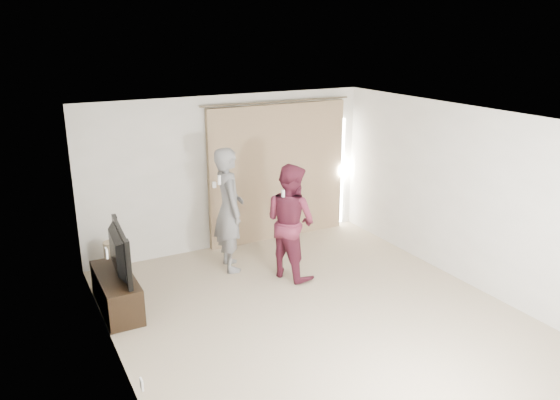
% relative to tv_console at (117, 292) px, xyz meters
% --- Properties ---
extents(floor, '(5.50, 5.50, 0.00)m').
position_rel_tv_console_xyz_m(floor, '(2.27, -1.32, -0.25)').
color(floor, tan).
rests_on(floor, ground).
extents(wall_back, '(5.00, 0.04, 2.60)m').
position_rel_tv_console_xyz_m(wall_back, '(2.27, 1.43, 1.05)').
color(wall_back, silver).
rests_on(wall_back, ground).
extents(wall_left, '(0.04, 5.50, 2.60)m').
position_rel_tv_console_xyz_m(wall_left, '(-0.23, -1.32, 1.05)').
color(wall_left, silver).
rests_on(wall_left, ground).
extents(ceiling, '(5.00, 5.50, 0.01)m').
position_rel_tv_console_xyz_m(ceiling, '(2.27, -1.32, 2.35)').
color(ceiling, white).
rests_on(ceiling, wall_back).
extents(curtain, '(2.80, 0.11, 2.46)m').
position_rel_tv_console_xyz_m(curtain, '(3.18, 1.36, 0.96)').
color(curtain, tan).
rests_on(curtain, ground).
extents(tv_console, '(0.44, 1.28, 0.49)m').
position_rel_tv_console_xyz_m(tv_console, '(0.00, 0.00, 0.00)').
color(tv_console, black).
rests_on(tv_console, ground).
extents(tv, '(0.23, 1.16, 0.66)m').
position_rel_tv_console_xyz_m(tv, '(0.00, 0.00, 0.58)').
color(tv, black).
rests_on(tv, tv_console).
extents(scratching_post, '(0.41, 0.41, 0.55)m').
position_rel_tv_console_xyz_m(scratching_post, '(0.17, 1.08, -0.02)').
color(scratching_post, tan).
rests_on(scratching_post, ground).
extents(person_man, '(0.56, 0.77, 1.94)m').
position_rel_tv_console_xyz_m(person_man, '(1.87, 0.52, 0.72)').
color(person_man, slate).
rests_on(person_man, ground).
extents(person_woman, '(0.90, 1.02, 1.75)m').
position_rel_tv_console_xyz_m(person_woman, '(2.57, -0.16, 0.63)').
color(person_woman, maroon).
rests_on(person_woman, ground).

